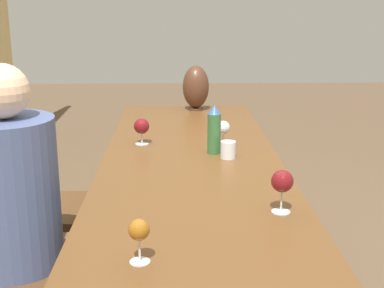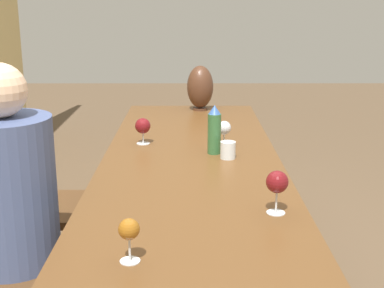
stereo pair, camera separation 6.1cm
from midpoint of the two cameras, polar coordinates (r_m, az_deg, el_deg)
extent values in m
cube|color=brown|center=(2.44, -0.75, -2.41)|extent=(2.65, 0.83, 0.04)
cylinder|color=brown|center=(3.74, 3.79, -1.95)|extent=(0.07, 0.07, 0.69)
cylinder|color=brown|center=(3.73, -5.87, -2.03)|extent=(0.07, 0.07, 0.69)
cylinder|color=#336638|center=(2.56, 1.68, 1.11)|extent=(0.06, 0.06, 0.19)
cone|color=#33599E|center=(2.53, 1.71, 3.71)|extent=(0.06, 0.06, 0.04)
cylinder|color=silver|center=(2.49, 3.18, -0.63)|extent=(0.07, 0.07, 0.08)
cylinder|color=#4C2D1E|center=(3.58, -0.08, 3.78)|extent=(0.10, 0.10, 0.01)
ellipsoid|color=#4C2D1E|center=(3.55, -0.09, 6.11)|extent=(0.17, 0.17, 0.28)
cylinder|color=silver|center=(1.91, 8.54, -7.16)|extent=(0.07, 0.07, 0.00)
cylinder|color=silver|center=(1.89, 8.59, -6.01)|extent=(0.01, 0.01, 0.08)
sphere|color=maroon|center=(1.87, 8.68, -3.93)|extent=(0.08, 0.08, 0.08)
cylinder|color=silver|center=(2.75, -5.99, 0.02)|extent=(0.07, 0.07, 0.00)
cylinder|color=silver|center=(2.75, -6.01, 0.63)|extent=(0.01, 0.01, 0.06)
sphere|color=maroon|center=(2.73, -6.04, 1.91)|extent=(0.08, 0.08, 0.08)
cylinder|color=silver|center=(2.72, 2.67, -0.09)|extent=(0.07, 0.07, 0.00)
cylinder|color=silver|center=(2.71, 2.68, 0.54)|extent=(0.01, 0.01, 0.06)
sphere|color=silver|center=(2.70, 2.70, 1.75)|extent=(0.07, 0.07, 0.07)
cylinder|color=silver|center=(1.56, -6.72, -12.37)|extent=(0.06, 0.06, 0.00)
cylinder|color=silver|center=(1.55, -6.77, -11.15)|extent=(0.01, 0.01, 0.07)
sphere|color=#995B19|center=(1.52, -6.84, -9.07)|extent=(0.06, 0.06, 0.06)
cube|color=brown|center=(2.26, -18.79, -12.43)|extent=(0.44, 0.44, 0.04)
cube|color=brown|center=(2.78, -15.31, -6.82)|extent=(0.44, 0.44, 0.04)
cube|color=brown|center=(2.75, -19.75, -1.47)|extent=(0.40, 0.03, 0.50)
cylinder|color=brown|center=(2.67, -11.85, -12.88)|extent=(0.04, 0.04, 0.41)
cylinder|color=brown|center=(3.00, -10.60, -9.47)|extent=(0.04, 0.04, 0.41)
cylinder|color=brown|center=(2.76, -19.82, -12.50)|extent=(0.04, 0.04, 0.41)
cylinder|color=brown|center=(3.09, -17.68, -9.27)|extent=(0.04, 0.04, 0.41)
cylinder|color=#475684|center=(2.14, -19.50, -5.03)|extent=(0.36, 0.36, 0.58)
sphere|color=beige|center=(2.05, -20.47, 5.30)|extent=(0.20, 0.20, 0.20)
camera|label=1|loc=(0.03, -90.74, -0.20)|focal=50.00mm
camera|label=2|loc=(0.03, 89.26, 0.20)|focal=50.00mm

